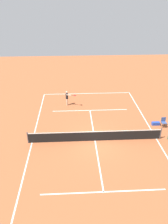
% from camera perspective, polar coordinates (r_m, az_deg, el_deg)
% --- Properties ---
extents(ground_plane, '(60.00, 60.00, 0.00)m').
position_cam_1_polar(ground_plane, '(19.72, 2.82, -7.31)').
color(ground_plane, '#AD5933').
extents(court_lines, '(11.03, 20.88, 0.01)m').
position_cam_1_polar(court_lines, '(19.71, 2.82, -7.30)').
color(court_lines, white).
rests_on(court_lines, ground).
extents(tennis_net, '(11.63, 0.10, 1.07)m').
position_cam_1_polar(tennis_net, '(19.43, 2.86, -6.12)').
color(tennis_net, '#4C4C51').
rests_on(tennis_net, ground).
extents(player_serving, '(1.23, 0.82, 1.73)m').
position_cam_1_polar(player_serving, '(25.36, -4.28, 3.86)').
color(player_serving, beige).
rests_on(player_serving, ground).
extents(tennis_ball, '(0.07, 0.07, 0.07)m').
position_cam_1_polar(tennis_ball, '(23.95, -1.34, -0.27)').
color(tennis_ball, '#CCE033').
rests_on(tennis_ball, ground).
extents(courtside_chair_mid, '(0.44, 0.46, 0.95)m').
position_cam_1_polar(courtside_chair_mid, '(22.69, 19.67, -2.36)').
color(courtside_chair_mid, '#262626').
rests_on(courtside_chair_mid, ground).
extents(equipment_bag, '(0.76, 0.32, 0.30)m').
position_cam_1_polar(equipment_bag, '(22.94, 17.82, -2.80)').
color(equipment_bag, '#2647B7').
rests_on(equipment_bag, ground).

